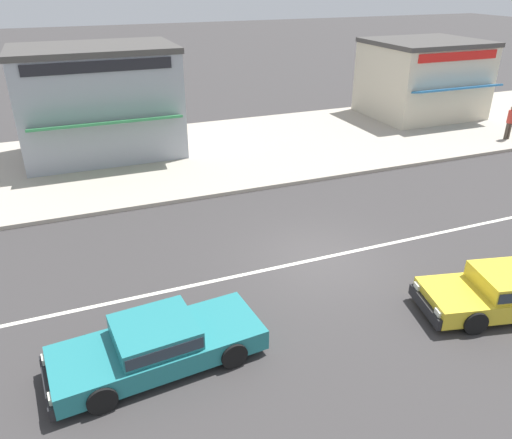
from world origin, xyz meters
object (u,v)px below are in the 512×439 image
object	(u,v)px
shopfront_mid_block	(99,101)
pedestrian_near_clock	(510,120)
sedan_yellow_2	(508,291)
shopfront_corner_warung	(422,78)
sedan_teal_0	(157,344)

from	to	relation	value
shopfront_mid_block	pedestrian_near_clock	bearing A→B (deg)	-15.45
sedan_yellow_2	shopfront_corner_warung	bearing A→B (deg)	58.54
sedan_yellow_2	shopfront_corner_warung	world-z (taller)	shopfront_corner_warung
sedan_teal_0	shopfront_mid_block	world-z (taller)	shopfront_mid_block
sedan_teal_0	shopfront_corner_warung	distance (m)	24.02
shopfront_corner_warung	sedan_teal_0	bearing A→B (deg)	-140.87
sedan_teal_0	sedan_yellow_2	world-z (taller)	same
sedan_teal_0	pedestrian_near_clock	world-z (taller)	pedestrian_near_clock
sedan_yellow_2	shopfront_mid_block	world-z (taller)	shopfront_mid_block
sedan_yellow_2	pedestrian_near_clock	size ratio (longest dim) A/B	2.80
shopfront_mid_block	sedan_yellow_2	bearing A→B (deg)	-63.39
shopfront_mid_block	shopfront_corner_warung	bearing A→B (deg)	1.48
sedan_teal_0	sedan_yellow_2	size ratio (longest dim) A/B	1.01
shopfront_corner_warung	shopfront_mid_block	bearing A→B (deg)	-178.52
sedan_teal_0	shopfront_corner_warung	world-z (taller)	shopfront_corner_warung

